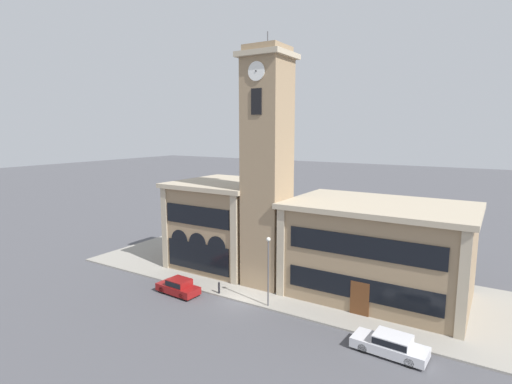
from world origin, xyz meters
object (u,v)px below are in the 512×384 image
parked_car_near (178,286)px  street_lamp (268,261)px  bollard (219,288)px  parked_car_mid (391,344)px

parked_car_near → street_lamp: street_lamp is taller
parked_car_near → bollard: 3.67m
parked_car_near → parked_car_mid: 18.57m
parked_car_mid → street_lamp: size_ratio=0.83×
parked_car_near → street_lamp: size_ratio=0.71×
street_lamp → bollard: bearing=-178.9°
street_lamp → parked_car_mid: bearing=-10.2°
parked_car_mid → street_lamp: 11.01m
parked_car_near → bollard: (3.21, 1.77, -0.07)m
street_lamp → bollard: 6.01m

